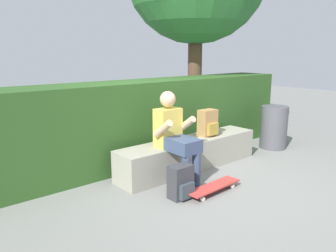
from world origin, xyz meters
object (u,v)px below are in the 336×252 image
(backpack_on_bench, at_px, (208,123))
(bench_main, at_px, (190,154))
(skateboard_near_person, at_px, (214,187))
(trash_bin, at_px, (274,127))
(backpack_on_ground, at_px, (181,182))
(person_skater, at_px, (175,134))

(backpack_on_bench, bearing_deg, bench_main, 178.48)
(bench_main, bearing_deg, backpack_on_bench, -1.52)
(skateboard_near_person, relative_size, trash_bin, 1.06)
(bench_main, height_order, backpack_on_bench, backpack_on_bench)
(bench_main, xyz_separation_m, backpack_on_bench, (0.35, -0.01, 0.42))
(bench_main, bearing_deg, backpack_on_ground, -139.68)
(skateboard_near_person, xyz_separation_m, backpack_on_bench, (0.74, 0.81, 0.56))
(person_skater, xyz_separation_m, skateboard_near_person, (0.11, -0.61, -0.57))
(trash_bin, bearing_deg, bench_main, 174.61)
(person_skater, height_order, skateboard_near_person, person_skater)
(skateboard_near_person, bearing_deg, backpack_on_ground, 160.02)
(skateboard_near_person, relative_size, backpack_on_bench, 2.02)
(bench_main, distance_m, skateboard_near_person, 0.92)
(bench_main, relative_size, backpack_on_bench, 5.99)
(person_skater, xyz_separation_m, backpack_on_bench, (0.85, 0.21, -0.01))
(person_skater, bearing_deg, backpack_on_bench, 13.69)
(skateboard_near_person, distance_m, trash_bin, 2.39)
(trash_bin, bearing_deg, skateboard_near_person, -164.22)
(backpack_on_ground, distance_m, trash_bin, 2.74)
(person_skater, distance_m, backpack_on_bench, 0.87)
(bench_main, height_order, skateboard_near_person, bench_main)
(person_skater, relative_size, backpack_on_bench, 2.99)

